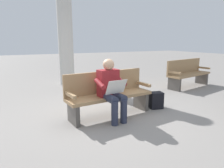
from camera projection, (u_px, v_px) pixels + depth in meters
name	position (u px, v px, depth m)	size (l,w,h in m)	color
ground_plane	(110.00, 115.00, 4.19)	(40.00, 40.00, 0.00)	gray
bench_near	(109.00, 93.00, 4.15)	(1.83, 0.63, 0.90)	#9E7A51
person_seated	(111.00, 88.00, 3.88)	(0.60, 0.60, 1.18)	maroon
backpack	(156.00, 100.00, 4.61)	(0.33, 0.31, 0.37)	black
bench_far	(188.00, 73.00, 6.72)	(1.86, 0.81, 0.90)	#9E7A51
support_pillar	(65.00, 30.00, 6.79)	(0.50, 0.50, 3.73)	beige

